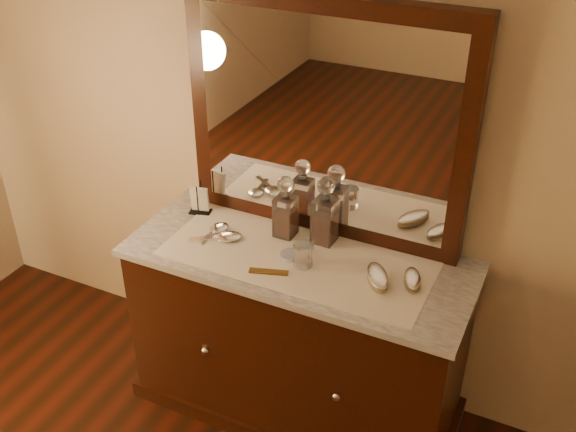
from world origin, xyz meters
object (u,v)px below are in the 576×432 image
object	(u,v)px
dresser_cabinet	(298,338)
hand_mirror_inner	(224,237)
mirror_frame	(325,122)
brush_near	(377,278)
decanter_left	(286,213)
decanter_right	(325,217)
hand_mirror_outer	(217,229)
brush_far	(412,280)
napkin_rack	(200,201)
comb	(269,272)
pin_dish	(291,255)

from	to	relation	value
dresser_cabinet	hand_mirror_inner	bearing A→B (deg)	-176.11
mirror_frame	brush_near	size ratio (longest dim) A/B	6.30
mirror_frame	decanter_left	world-z (taller)	mirror_frame
decanter_right	decanter_left	bearing A→B (deg)	-170.59
brush_near	hand_mirror_outer	world-z (taller)	brush_near
brush_near	brush_far	world-z (taller)	brush_near
decanter_left	hand_mirror_outer	size ratio (longest dim) A/B	1.48
napkin_rack	hand_mirror_inner	size ratio (longest dim) A/B	0.67
decanter_right	brush_near	distance (m)	0.36
comb	hand_mirror_inner	bearing A→B (deg)	136.58
brush_far	comb	bearing A→B (deg)	-162.07
decanter_left	brush_near	xyz separation A→B (m)	(0.47, -0.16, -0.08)
pin_dish	napkin_rack	distance (m)	0.54
decanter_left	hand_mirror_inner	xyz separation A→B (m)	(-0.22, -0.14, -0.10)
pin_dish	comb	size ratio (longest dim) A/B	0.55
hand_mirror_outer	brush_far	bearing A→B (deg)	-0.24
hand_mirror_outer	pin_dish	bearing A→B (deg)	-6.15
comb	decanter_left	xyz separation A→B (m)	(-0.06, 0.28, 0.10)
dresser_cabinet	decanter_right	world-z (taller)	decanter_right
napkin_rack	hand_mirror_inner	world-z (taller)	napkin_rack
comb	hand_mirror_outer	world-z (taller)	hand_mirror_outer
dresser_cabinet	hand_mirror_inner	distance (m)	0.56
decanter_right	hand_mirror_inner	world-z (taller)	decanter_right
dresser_cabinet	decanter_right	distance (m)	0.58
decanter_right	hand_mirror_inner	distance (m)	0.44
comb	decanter_right	bearing A→B (deg)	52.71
mirror_frame	brush_far	bearing A→B (deg)	-25.88
brush_far	hand_mirror_outer	bearing A→B (deg)	179.76
dresser_cabinet	hand_mirror_outer	world-z (taller)	hand_mirror_outer
pin_dish	brush_far	world-z (taller)	brush_far
brush_near	brush_far	xyz separation A→B (m)	(0.12, 0.05, -0.00)
dresser_cabinet	mirror_frame	bearing A→B (deg)	90.00
dresser_cabinet	comb	bearing A→B (deg)	-110.04
napkin_rack	hand_mirror_outer	bearing A→B (deg)	-35.25
comb	hand_mirror_outer	size ratio (longest dim) A/B	0.83
hand_mirror_inner	brush_far	bearing A→B (deg)	2.67
comb	hand_mirror_inner	distance (m)	0.31
decanter_left	decanter_right	world-z (taller)	decanter_right
mirror_frame	pin_dish	world-z (taller)	mirror_frame
dresser_cabinet	brush_far	world-z (taller)	brush_far
pin_dish	hand_mirror_outer	world-z (taller)	hand_mirror_outer
napkin_rack	dresser_cabinet	bearing A→B (deg)	-12.88
decanter_right	brush_far	size ratio (longest dim) A/B	1.94
comb	dresser_cabinet	bearing A→B (deg)	52.22
decanter_left	decanter_right	size ratio (longest dim) A/B	0.92
comb	decanter_left	distance (m)	0.30
decanter_left	brush_near	distance (m)	0.50
napkin_rack	hand_mirror_outer	xyz separation A→B (m)	(0.15, -0.11, -0.05)
pin_dish	hand_mirror_outer	bearing A→B (deg)	173.85
comb	decanter_right	xyz separation A→B (m)	(0.11, 0.30, 0.11)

